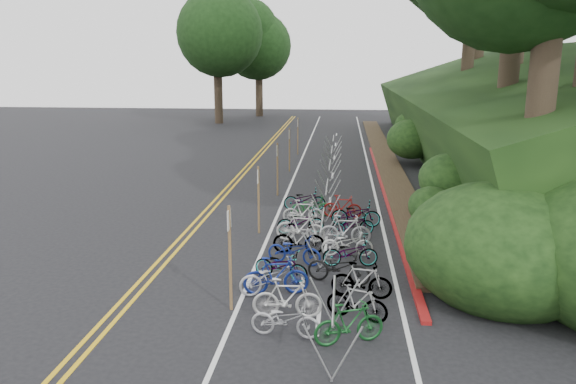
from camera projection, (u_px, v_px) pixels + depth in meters
name	position (u px, v px, depth m)	size (l,w,h in m)	color
ground	(212.00, 285.00, 15.93)	(120.00, 120.00, 0.00)	black
road_markings	(276.00, 200.00, 25.66)	(7.47, 80.00, 0.01)	gold
red_curb	(385.00, 192.00, 27.02)	(0.25, 28.00, 0.10)	maroon
embankment	(504.00, 125.00, 32.59)	(14.30, 48.14, 9.11)	black
bike_rack_front	(333.00, 314.00, 12.05)	(1.18, 2.61, 1.26)	#A2A3A6
bike_racks_rest	(330.00, 171.00, 28.06)	(1.14, 23.00, 1.17)	#A2A3A6
signpost_near	(230.00, 252.00, 13.98)	(0.08, 0.40, 2.74)	brown
signposts_rest	(284.00, 155.00, 29.12)	(0.08, 18.40, 2.50)	brown
bike_front	(272.00, 277.00, 15.18)	(1.83, 0.64, 0.96)	#9E9EA3
bike_valet	(321.00, 242.00, 18.14)	(3.21, 13.30, 1.08)	#9E9EA3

